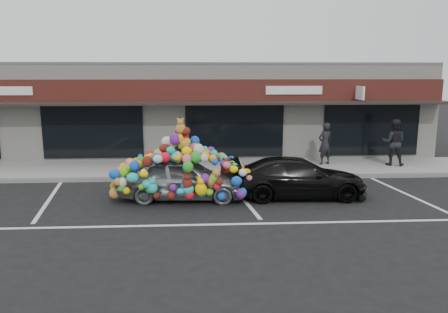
{
  "coord_description": "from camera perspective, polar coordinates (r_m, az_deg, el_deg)",
  "views": [
    {
      "loc": [
        1.48,
        -13.1,
        3.91
      ],
      "look_at": [
        2.31,
        1.4,
        1.09
      ],
      "focal_mm": 35.0,
      "sensor_mm": 36.0,
      "label": 1
    }
  ],
  "objects": [
    {
      "name": "parking_stripe_mid",
      "position": [
        13.92,
        2.3,
        -5.3
      ],
      "size": [
        0.73,
        4.37,
        0.01
      ],
      "primitive_type": "cube",
      "rotation": [
        0.0,
        0.0,
        0.14
      ],
      "color": "silver",
      "rests_on": "ground"
    },
    {
      "name": "shop_building",
      "position": [
        21.66,
        -7.23,
        6.28
      ],
      "size": [
        24.0,
        7.2,
        4.31
      ],
      "color": "silver",
      "rests_on": "ground"
    },
    {
      "name": "lane_line",
      "position": [
        11.5,
        -0.51,
        -8.86
      ],
      "size": [
        14.0,
        0.12,
        0.01
      ],
      "primitive_type": "cube",
      "color": "silver",
      "rests_on": "ground"
    },
    {
      "name": "parking_stripe_left",
      "position": [
        14.63,
        -21.9,
        -5.3
      ],
      "size": [
        0.73,
        4.37,
        0.01
      ],
      "primitive_type": "cube",
      "rotation": [
        0.0,
        0.0,
        0.14
      ],
      "color": "silver",
      "rests_on": "ground"
    },
    {
      "name": "black_sedan",
      "position": [
        14.01,
        9.66,
        -2.73
      ],
      "size": [
        1.83,
        4.32,
        1.24
      ],
      "primitive_type": "imported",
      "rotation": [
        0.0,
        0.0,
        1.55
      ],
      "color": "black",
      "rests_on": "ground"
    },
    {
      "name": "pedestrian_a",
      "position": [
        18.42,
        13.05,
        1.67
      ],
      "size": [
        0.74,
        0.62,
        1.73
      ],
      "primitive_type": "imported",
      "rotation": [
        0.0,
        0.0,
        3.52
      ],
      "color": "black",
      "rests_on": "sidewalk"
    },
    {
      "name": "ground",
      "position": [
        13.75,
        -9.37,
        -5.67
      ],
      "size": [
        90.0,
        90.0,
        0.0
      ],
      "primitive_type": "plane",
      "color": "black",
      "rests_on": "ground"
    },
    {
      "name": "sidewalk",
      "position": [
        17.59,
        -8.03,
        -1.7
      ],
      "size": [
        26.0,
        3.0,
        0.15
      ],
      "primitive_type": "cube",
      "color": "gray",
      "rests_on": "ground"
    },
    {
      "name": "toy_car",
      "position": [
        13.61,
        -5.53,
        -2.11
      ],
      "size": [
        2.88,
        4.31,
        2.45
      ],
      "rotation": [
        0.0,
        0.0,
        1.51
      ],
      "color": "gray",
      "rests_on": "ground"
    },
    {
      "name": "pedestrian_b",
      "position": [
        19.04,
        21.27,
        1.74
      ],
      "size": [
        1.11,
        0.99,
        1.89
      ],
      "primitive_type": "imported",
      "rotation": [
        0.0,
        0.0,
        2.78
      ],
      "color": "black",
      "rests_on": "sidewalk"
    },
    {
      "name": "parking_stripe_right",
      "position": [
        15.4,
        22.79,
        -4.57
      ],
      "size": [
        0.73,
        4.37,
        0.01
      ],
      "primitive_type": "cube",
      "rotation": [
        0.0,
        0.0,
        0.14
      ],
      "color": "silver",
      "rests_on": "ground"
    },
    {
      "name": "kerb",
      "position": [
        16.13,
        -8.46,
        -2.87
      ],
      "size": [
        26.0,
        0.18,
        0.16
      ],
      "primitive_type": "cube",
      "color": "slate",
      "rests_on": "ground"
    }
  ]
}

